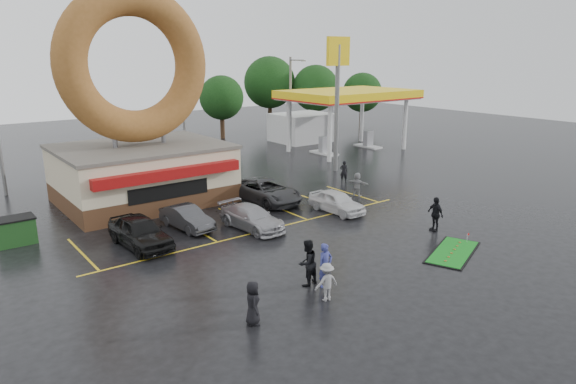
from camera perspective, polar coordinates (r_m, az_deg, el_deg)
ground at (r=25.65m, az=1.83°, el=-6.29°), size 120.00×120.00×0.00m
donut_shop at (r=34.06m, az=-16.16°, el=6.30°), size 10.20×8.70×13.50m
gas_station at (r=53.08m, az=4.45°, el=9.03°), size 12.30×13.65×5.90m
shell_sign at (r=41.50m, az=5.52°, el=12.38°), size 2.20×0.36×10.60m
streetlight_mid at (r=44.02m, az=-11.49°, el=8.92°), size 0.40×2.21×9.00m
streetlight_right at (r=51.18m, az=0.33°, el=10.07°), size 0.40×2.21×9.00m
tree_far_a at (r=63.69m, az=3.08°, el=11.43°), size 5.60×5.60×8.00m
tree_far_b at (r=66.34m, az=8.24°, el=10.89°), size 4.90×4.90×7.00m
tree_far_c at (r=64.36m, az=-2.05°, el=12.06°), size 6.30×6.30×9.00m
tree_far_d at (r=58.46m, az=-7.40°, el=10.35°), size 4.90×4.90×7.00m
car_black at (r=26.67m, az=-16.11°, el=-4.26°), size 2.13×4.69×1.56m
car_dgrey at (r=28.79m, az=-11.18°, el=-2.82°), size 1.75×3.92×1.25m
car_silver at (r=28.30m, az=-4.03°, el=-2.86°), size 2.21×4.53×1.27m
car_grey at (r=33.21m, az=-2.53°, el=0.13°), size 2.97×5.62×1.51m
car_white at (r=31.26m, az=5.42°, el=-1.07°), size 1.69×3.95×1.33m
person_blue at (r=21.42m, az=4.17°, el=-8.11°), size 0.69×0.45×1.87m
person_blackjkt at (r=21.47m, az=2.15°, el=-7.86°), size 1.08×0.91×1.98m
person_hoodie at (r=20.33m, az=4.31°, el=-9.93°), size 1.08×0.72×1.55m
person_bystander at (r=18.68m, az=-3.94°, el=-12.21°), size 0.79×0.94×1.63m
person_cameraman at (r=28.94m, az=16.04°, el=-2.36°), size 0.67×1.18×1.90m
person_walker_near at (r=34.92m, az=7.69°, el=0.85°), size 1.01×1.57×1.62m
person_walker_far at (r=38.56m, az=6.23°, el=2.28°), size 0.71×0.66×1.63m
dumpster at (r=29.47m, az=-28.03°, el=-3.90°), size 1.80×1.21×1.30m
putting_green at (r=26.35m, az=17.86°, el=-6.38°), size 4.46×3.16×0.52m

